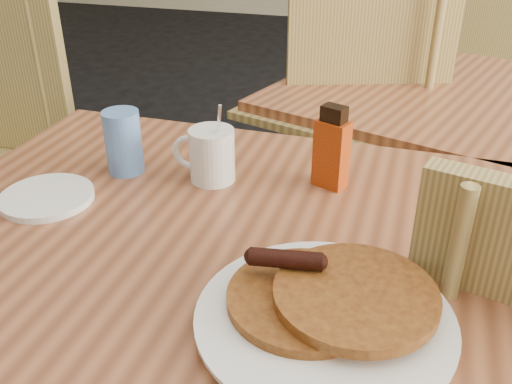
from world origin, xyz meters
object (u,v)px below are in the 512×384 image
(chair_main_far, at_px, (358,150))
(coffee_mug, at_px, (211,154))
(main_table, at_px, (291,274))
(chair_neighbor_far, at_px, (485,94))
(neighbor_table, at_px, (512,119))
(blue_tumbler, at_px, (123,142))
(syrup_bottle, at_px, (332,150))
(pancake_plate, at_px, (326,311))

(chair_main_far, distance_m, coffee_mug, 0.63)
(main_table, relative_size, chair_main_far, 1.35)
(chair_neighbor_far, bearing_deg, chair_main_far, -110.97)
(neighbor_table, height_order, blue_tumbler, blue_tumbler)
(chair_neighbor_far, bearing_deg, neighbor_table, -85.85)
(chair_neighbor_far, height_order, syrup_bottle, syrup_bottle)
(main_table, distance_m, neighbor_table, 0.87)
(pancake_plate, bearing_deg, chair_main_far, 93.60)
(chair_main_far, height_order, chair_neighbor_far, chair_main_far)
(main_table, relative_size, coffee_mug, 8.60)
(blue_tumbler, bearing_deg, chair_neighbor_far, 60.40)
(chair_main_far, relative_size, chair_neighbor_far, 1.12)
(neighbor_table, distance_m, coffee_mug, 0.84)
(main_table, xyz_separation_m, neighbor_table, (0.39, 0.78, -0.00))
(pancake_plate, distance_m, syrup_bottle, 0.37)
(chair_main_far, distance_m, chair_neighbor_far, 0.87)
(main_table, relative_size, pancake_plate, 4.13)
(chair_main_far, height_order, syrup_bottle, chair_main_far)
(coffee_mug, xyz_separation_m, syrup_bottle, (0.21, 0.04, 0.02))
(main_table, distance_m, pancake_plate, 0.17)
(pancake_plate, bearing_deg, blue_tumbler, 144.40)
(neighbor_table, relative_size, chair_neighbor_far, 1.57)
(syrup_bottle, bearing_deg, chair_main_far, 111.28)
(main_table, bearing_deg, neighbor_table, 63.56)
(chair_neighbor_far, height_order, blue_tumbler, chair_neighbor_far)
(neighbor_table, bearing_deg, chair_main_far, -173.22)
(chair_main_far, bearing_deg, chair_neighbor_far, 45.96)
(coffee_mug, bearing_deg, main_table, -49.30)
(neighbor_table, distance_m, chair_main_far, 0.39)
(pancake_plate, height_order, syrup_bottle, syrup_bottle)
(chair_main_far, xyz_separation_m, blue_tumbler, (-0.38, -0.56, 0.22))
(coffee_mug, relative_size, blue_tumbler, 1.30)
(main_table, xyz_separation_m, chair_neighbor_far, (0.40, 1.52, -0.19))
(coffee_mug, bearing_deg, pancake_plate, -55.92)
(main_table, distance_m, syrup_bottle, 0.25)
(main_table, bearing_deg, pancake_plate, -61.80)
(chair_neighbor_far, height_order, coffee_mug, coffee_mug)
(chair_main_far, bearing_deg, pancake_plate, -104.40)
(pancake_plate, xyz_separation_m, coffee_mug, (-0.27, 0.33, 0.03))
(syrup_bottle, relative_size, blue_tumbler, 1.27)
(neighbor_table, xyz_separation_m, chair_neighbor_far, (0.01, 0.74, -0.18))
(chair_neighbor_far, relative_size, syrup_bottle, 5.83)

